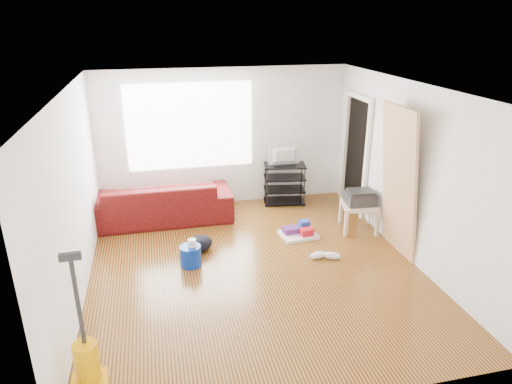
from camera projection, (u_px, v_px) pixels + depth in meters
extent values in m
cube|color=#411A0B|center=(255.00, 268.00, 6.43)|extent=(4.50, 5.00, 0.01)
cube|color=white|center=(255.00, 88.00, 5.52)|extent=(4.50, 5.00, 0.01)
cube|color=white|center=(224.00, 138.00, 8.25)|extent=(4.50, 0.01, 2.50)
cube|color=white|center=(323.00, 289.00, 3.71)|extent=(4.50, 0.01, 2.50)
cube|color=white|center=(73.00, 200.00, 5.50)|extent=(0.01, 5.00, 2.50)
cube|color=white|center=(410.00, 172.00, 6.45)|extent=(0.01, 5.00, 2.50)
cube|color=white|center=(190.00, 127.00, 8.01)|extent=(2.20, 0.01, 1.50)
cube|color=white|center=(366.00, 163.00, 7.67)|extent=(0.06, 0.08, 2.00)
cube|color=white|center=(345.00, 149.00, 8.48)|extent=(0.06, 0.08, 2.00)
cube|color=white|center=(360.00, 97.00, 7.70)|extent=(0.06, 0.98, 0.08)
cube|color=black|center=(357.00, 156.00, 8.08)|extent=(0.01, 0.86, 1.98)
imported|color=#320607|center=(162.00, 220.00, 7.94)|extent=(2.42, 0.95, 0.71)
cube|color=black|center=(284.00, 201.00, 8.66)|extent=(0.81, 0.55, 0.03)
cube|color=black|center=(284.00, 189.00, 8.57)|extent=(0.81, 0.55, 0.03)
cube|color=black|center=(285.00, 177.00, 8.49)|extent=(0.81, 0.55, 0.03)
cube|color=black|center=(285.00, 165.00, 8.40)|extent=(0.81, 0.55, 0.03)
cylinder|color=black|center=(267.00, 188.00, 8.34)|extent=(0.03, 0.03, 0.76)
cylinder|color=black|center=(265.00, 181.00, 8.69)|extent=(0.03, 0.03, 0.76)
cylinder|color=black|center=(304.00, 187.00, 8.38)|extent=(0.03, 0.03, 0.76)
cylinder|color=black|center=(301.00, 180.00, 8.73)|extent=(0.03, 0.03, 0.76)
imported|color=black|center=(285.00, 156.00, 8.34)|extent=(0.59, 0.08, 0.34)
cube|color=beige|center=(360.00, 205.00, 7.44)|extent=(0.67, 0.67, 0.05)
cube|color=beige|center=(346.00, 224.00, 7.29)|extent=(0.05, 0.05, 0.40)
cube|color=beige|center=(341.00, 212.00, 7.76)|extent=(0.05, 0.05, 0.40)
cube|color=beige|center=(377.00, 225.00, 7.29)|extent=(0.05, 0.05, 0.40)
cube|color=beige|center=(370.00, 212.00, 7.76)|extent=(0.05, 0.05, 0.40)
cube|color=#29292C|center=(360.00, 198.00, 7.40)|extent=(0.48, 0.38, 0.20)
cube|color=black|center=(361.00, 192.00, 7.36)|extent=(0.43, 0.34, 0.04)
cylinder|color=#072A9D|center=(191.00, 265.00, 6.50)|extent=(0.35, 0.35, 0.30)
cylinder|color=silver|center=(193.00, 252.00, 6.43)|extent=(0.12, 0.12, 0.11)
cube|color=silver|center=(298.00, 234.00, 7.36)|extent=(0.60, 0.50, 0.04)
cube|color=#B4111E|center=(307.00, 232.00, 7.27)|extent=(0.21, 0.15, 0.11)
cube|color=#50206A|center=(291.00, 230.00, 7.36)|extent=(0.26, 0.20, 0.09)
cube|color=#1E3AAB|center=(304.00, 225.00, 7.45)|extent=(0.17, 0.15, 0.16)
ellipsoid|color=black|center=(199.00, 251.00, 6.90)|extent=(0.53, 0.48, 0.24)
ellipsoid|color=white|center=(318.00, 255.00, 6.66)|extent=(0.28, 0.16, 0.11)
ellipsoid|color=white|center=(332.00, 256.00, 6.65)|extent=(0.28, 0.21, 0.11)
cylinder|color=#E29700|center=(87.00, 362.00, 4.13)|extent=(0.22, 0.22, 0.39)
cylinder|color=black|center=(78.00, 303.00, 3.94)|extent=(0.04, 0.04, 0.84)
cube|color=black|center=(70.00, 257.00, 3.77)|extent=(0.18, 0.05, 0.07)
cube|color=tan|center=(391.00, 250.00, 6.91)|extent=(0.27, 0.88, 2.20)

